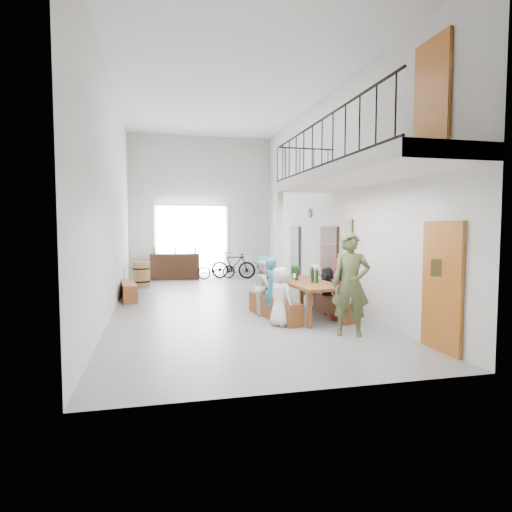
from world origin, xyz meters
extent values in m
plane|color=slate|center=(0.00, 0.00, 0.00)|extent=(12.00, 12.00, 0.00)
plane|color=silver|center=(0.00, 6.00, 2.75)|extent=(5.50, 0.00, 5.50)
plane|color=silver|center=(0.00, -6.00, 2.75)|extent=(5.50, 0.00, 5.50)
plane|color=silver|center=(-2.75, 0.00, 2.75)|extent=(0.00, 12.00, 12.00)
plane|color=silver|center=(2.75, 0.00, 2.75)|extent=(0.00, 12.00, 12.00)
plane|color=white|center=(0.00, 0.00, 5.50)|extent=(12.00, 12.00, 0.00)
cube|color=white|center=(-0.40, 5.94, 1.40)|extent=(2.80, 0.08, 2.80)
cube|color=#934D18|center=(2.70, -4.90, 1.05)|extent=(0.06, 0.95, 2.10)
cube|color=#34190D|center=(2.70, -0.30, 1.00)|extent=(0.06, 1.10, 2.00)
cube|color=#303A2F|center=(2.70, 2.50, 1.00)|extent=(0.06, 0.80, 2.00)
cube|color=#934D18|center=(2.70, -4.50, 4.10)|extent=(0.06, 0.90, 1.95)
cube|color=#3F3919|center=(2.72, -1.40, 1.90)|extent=(0.04, 0.45, 0.55)
cylinder|color=white|center=(2.71, 1.20, 2.40)|extent=(0.04, 0.28, 0.28)
cube|color=silver|center=(2.00, -3.20, 3.00)|extent=(1.50, 5.60, 0.25)
cube|color=black|center=(1.27, -3.20, 3.98)|extent=(0.03, 5.60, 0.03)
cube|color=black|center=(1.27, -3.20, 3.15)|extent=(0.03, 5.60, 0.03)
cube|color=black|center=(2.00, -0.42, 3.98)|extent=(1.50, 0.03, 0.03)
cube|color=silver|center=(1.30, -0.45, 1.44)|extent=(0.14, 0.14, 2.88)
cube|color=brown|center=(1.47, -1.89, 0.76)|extent=(1.24, 2.49, 0.06)
cube|color=brown|center=(1.18, -2.96, 0.36)|extent=(0.09, 0.09, 0.73)
cube|color=brown|center=(1.99, -2.86, 0.36)|extent=(0.09, 0.09, 0.73)
cube|color=brown|center=(0.95, -0.91, 0.36)|extent=(0.09, 0.09, 0.73)
cube|color=brown|center=(1.76, -0.82, 0.36)|extent=(0.09, 0.09, 0.73)
cube|color=brown|center=(0.74, -1.91, 0.23)|extent=(0.69, 2.02, 0.46)
cube|color=brown|center=(2.11, -1.94, 0.21)|extent=(0.39, 1.84, 0.42)
cylinder|color=black|center=(1.35, -1.66, 0.97)|extent=(0.07, 0.07, 0.35)
cylinder|color=black|center=(1.34, -1.43, 0.97)|extent=(0.07, 0.07, 0.35)
cylinder|color=black|center=(1.37, -1.55, 0.97)|extent=(0.07, 0.07, 0.35)
cylinder|color=black|center=(1.56, -2.10, 0.97)|extent=(0.07, 0.07, 0.35)
cylinder|color=black|center=(1.63, -2.19, 0.97)|extent=(0.07, 0.07, 0.35)
cube|color=brown|center=(-2.50, 1.36, 0.23)|extent=(0.53, 1.66, 0.46)
cylinder|color=#9C6B44|center=(-2.24, 3.59, 0.42)|extent=(0.56, 0.56, 0.85)
cylinder|color=black|center=(-2.24, 3.59, 0.21)|extent=(0.58, 0.58, 0.05)
cylinder|color=black|center=(-2.24, 3.59, 0.63)|extent=(0.58, 0.58, 0.05)
cube|color=#34190D|center=(-1.05, 5.65, 0.48)|extent=(1.87, 0.69, 0.97)
cylinder|color=black|center=(-1.82, 5.71, 1.11)|extent=(0.06, 0.06, 0.28)
cylinder|color=black|center=(-1.06, 5.64, 1.11)|extent=(0.06, 0.06, 0.28)
cylinder|color=black|center=(-0.30, 5.54, 1.11)|extent=(0.06, 0.06, 0.28)
imported|color=silver|center=(0.68, -2.63, 0.60)|extent=(0.58, 0.69, 1.20)
imported|color=#26737F|center=(0.70, -1.95, 0.67)|extent=(0.36, 0.51, 1.34)
imported|color=silver|center=(0.65, -1.40, 0.63)|extent=(0.61, 0.71, 1.25)
imported|color=#26737F|center=(0.73, -1.04, 0.66)|extent=(0.76, 0.97, 1.32)
imported|color=red|center=(2.07, -2.35, 0.67)|extent=(0.61, 0.85, 1.34)
imported|color=black|center=(2.07, -1.69, 0.54)|extent=(0.43, 1.03, 1.07)
imported|color=silver|center=(2.00, -1.14, 0.55)|extent=(0.53, 0.63, 1.10)
imported|color=#47512D|center=(1.73, -3.64, 0.95)|extent=(0.81, 0.68, 1.90)
imported|color=#20541C|center=(2.45, 0.98, 0.23)|extent=(0.50, 0.47, 0.46)
imported|color=black|center=(0.48, 5.30, 0.40)|extent=(1.59, 0.87, 0.79)
imported|color=black|center=(1.13, 5.26, 0.51)|extent=(1.77, 1.02, 1.03)
camera|label=1|loc=(-1.74, -10.83, 2.02)|focal=30.00mm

